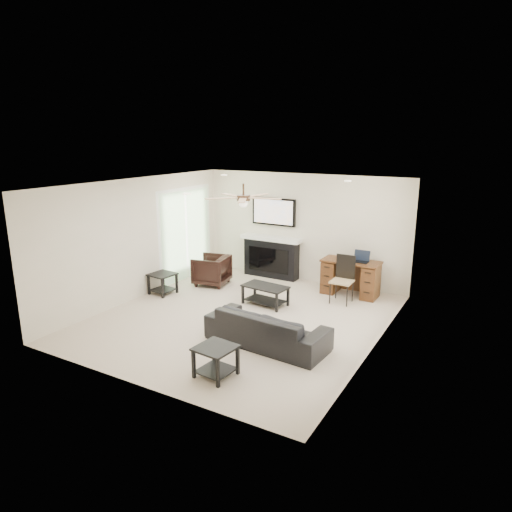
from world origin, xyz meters
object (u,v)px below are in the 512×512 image
at_px(armchair, 212,270).
at_px(coffee_table, 265,295).
at_px(sofa, 267,328).
at_px(fireplace_unit, 271,238).
at_px(desk, 350,278).

bearing_deg(armchair, coffee_table, 60.80).
bearing_deg(sofa, fireplace_unit, -58.75).
distance_m(armchair, coffee_table, 1.79).
height_order(sofa, desk, desk).
distance_m(sofa, coffee_table, 1.84).
distance_m(coffee_table, fireplace_unit, 2.06).
height_order(armchair, desk, desk).
relative_size(sofa, armchair, 2.71).
bearing_deg(coffee_table, desk, 53.90).
bearing_deg(fireplace_unit, desk, -8.55).
bearing_deg(coffee_table, armchair, 168.15).
bearing_deg(desk, coffee_table, -132.18).
distance_m(sofa, desk, 3.06).
bearing_deg(desk, armchair, -163.64).
bearing_deg(armchair, sofa, 39.14).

